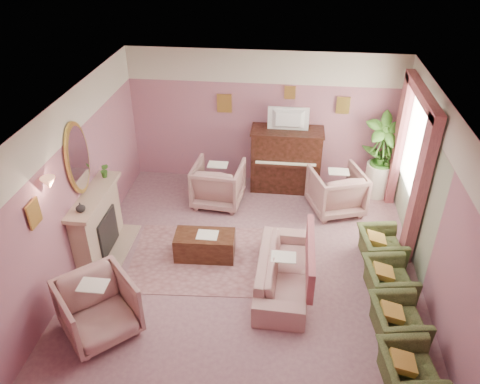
# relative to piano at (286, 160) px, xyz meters

# --- Properties ---
(floor) EXTENTS (5.50, 6.00, 0.01)m
(floor) POSITION_rel_piano_xyz_m (-0.50, -2.68, -0.65)
(floor) COLOR gray
(floor) RESTS_ON ground
(ceiling) EXTENTS (5.50, 6.00, 0.01)m
(ceiling) POSITION_rel_piano_xyz_m (-0.50, -2.68, 2.15)
(ceiling) COLOR silver
(ceiling) RESTS_ON wall_back
(wall_back) EXTENTS (5.50, 0.02, 2.80)m
(wall_back) POSITION_rel_piano_xyz_m (-0.50, 0.32, 0.75)
(wall_back) COLOR gray
(wall_back) RESTS_ON floor
(wall_front) EXTENTS (5.50, 0.02, 2.80)m
(wall_front) POSITION_rel_piano_xyz_m (-0.50, -5.68, 0.75)
(wall_front) COLOR gray
(wall_front) RESTS_ON floor
(wall_left) EXTENTS (0.02, 6.00, 2.80)m
(wall_left) POSITION_rel_piano_xyz_m (-3.25, -2.68, 0.75)
(wall_left) COLOR gray
(wall_left) RESTS_ON floor
(wall_right) EXTENTS (0.02, 6.00, 2.80)m
(wall_right) POSITION_rel_piano_xyz_m (2.25, -2.68, 0.75)
(wall_right) COLOR gray
(wall_right) RESTS_ON floor
(picture_rail_band) EXTENTS (5.50, 0.01, 0.65)m
(picture_rail_band) POSITION_rel_piano_xyz_m (-0.50, 0.31, 1.82)
(picture_rail_band) COLOR beige
(picture_rail_band) RESTS_ON wall_back
(stripe_panel) EXTENTS (0.01, 3.00, 2.15)m
(stripe_panel) POSITION_rel_piano_xyz_m (2.23, -1.38, 0.42)
(stripe_panel) COLOR #9AAA8B
(stripe_panel) RESTS_ON wall_right
(fireplace_surround) EXTENTS (0.30, 1.40, 1.10)m
(fireplace_surround) POSITION_rel_piano_xyz_m (-3.09, -2.48, -0.10)
(fireplace_surround) COLOR tan
(fireplace_surround) RESTS_ON floor
(fireplace_inset) EXTENTS (0.18, 0.72, 0.68)m
(fireplace_inset) POSITION_rel_piano_xyz_m (-2.99, -2.48, -0.25)
(fireplace_inset) COLOR black
(fireplace_inset) RESTS_ON floor
(fire_ember) EXTENTS (0.06, 0.54, 0.10)m
(fire_ember) POSITION_rel_piano_xyz_m (-2.95, -2.48, -0.43)
(fire_ember) COLOR #FF550F
(fire_ember) RESTS_ON floor
(mantel_shelf) EXTENTS (0.40, 1.55, 0.07)m
(mantel_shelf) POSITION_rel_piano_xyz_m (-3.06, -2.48, 0.47)
(mantel_shelf) COLOR tan
(mantel_shelf) RESTS_ON fireplace_surround
(hearth) EXTENTS (0.55, 1.50, 0.02)m
(hearth) POSITION_rel_piano_xyz_m (-2.89, -2.48, -0.64)
(hearth) COLOR tan
(hearth) RESTS_ON floor
(mirror_frame) EXTENTS (0.04, 0.72, 1.20)m
(mirror_frame) POSITION_rel_piano_xyz_m (-3.20, -2.48, 1.15)
(mirror_frame) COLOR gold
(mirror_frame) RESTS_ON wall_left
(mirror_glass) EXTENTS (0.01, 0.60, 1.06)m
(mirror_glass) POSITION_rel_piano_xyz_m (-3.17, -2.48, 1.15)
(mirror_glass) COLOR white
(mirror_glass) RESTS_ON wall_left
(sconce_shade) EXTENTS (0.20, 0.20, 0.16)m
(sconce_shade) POSITION_rel_piano_xyz_m (-3.12, -3.53, 1.33)
(sconce_shade) COLOR #EF976A
(sconce_shade) RESTS_ON wall_left
(piano) EXTENTS (1.40, 0.60, 1.30)m
(piano) POSITION_rel_piano_xyz_m (0.00, 0.00, 0.00)
(piano) COLOR black
(piano) RESTS_ON floor
(piano_keyshelf) EXTENTS (1.30, 0.12, 0.06)m
(piano_keyshelf) POSITION_rel_piano_xyz_m (-0.00, -0.35, 0.07)
(piano_keyshelf) COLOR black
(piano_keyshelf) RESTS_ON piano
(piano_keys) EXTENTS (1.20, 0.08, 0.02)m
(piano_keys) POSITION_rel_piano_xyz_m (0.00, -0.35, 0.11)
(piano_keys) COLOR white
(piano_keys) RESTS_ON piano
(piano_top) EXTENTS (1.45, 0.65, 0.04)m
(piano_top) POSITION_rel_piano_xyz_m (0.00, 0.00, 0.66)
(piano_top) COLOR black
(piano_top) RESTS_ON piano
(television) EXTENTS (0.80, 0.12, 0.48)m
(television) POSITION_rel_piano_xyz_m (0.00, -0.05, 0.95)
(television) COLOR black
(television) RESTS_ON piano
(print_back_left) EXTENTS (0.30, 0.03, 0.38)m
(print_back_left) POSITION_rel_piano_xyz_m (-1.30, 0.28, 1.07)
(print_back_left) COLOR gold
(print_back_left) RESTS_ON wall_back
(print_back_right) EXTENTS (0.26, 0.03, 0.34)m
(print_back_right) POSITION_rel_piano_xyz_m (1.05, 0.28, 1.13)
(print_back_right) COLOR gold
(print_back_right) RESTS_ON wall_back
(print_back_mid) EXTENTS (0.22, 0.03, 0.26)m
(print_back_mid) POSITION_rel_piano_xyz_m (0.00, 0.28, 1.35)
(print_back_mid) COLOR gold
(print_back_mid) RESTS_ON wall_back
(print_left_wall) EXTENTS (0.03, 0.28, 0.36)m
(print_left_wall) POSITION_rel_piano_xyz_m (-3.21, -3.88, 1.07)
(print_left_wall) COLOR gold
(print_left_wall) RESTS_ON wall_left
(window_blind) EXTENTS (0.03, 1.40, 1.80)m
(window_blind) POSITION_rel_piano_xyz_m (2.20, -1.13, 1.05)
(window_blind) COLOR beige
(window_blind) RESTS_ON wall_right
(curtain_left) EXTENTS (0.16, 0.34, 2.60)m
(curtain_left) POSITION_rel_piano_xyz_m (2.12, -2.05, 0.65)
(curtain_left) COLOR #9A4B52
(curtain_left) RESTS_ON floor
(curtain_right) EXTENTS (0.16, 0.34, 2.60)m
(curtain_right) POSITION_rel_piano_xyz_m (2.12, -0.21, 0.65)
(curtain_right) COLOR #9A4B52
(curtain_right) RESTS_ON floor
(pelmet) EXTENTS (0.16, 2.20, 0.16)m
(pelmet) POSITION_rel_piano_xyz_m (2.12, -1.13, 1.91)
(pelmet) COLOR #9A4B52
(pelmet) RESTS_ON wall_right
(mantel_plant) EXTENTS (0.16, 0.16, 0.28)m
(mantel_plant) POSITION_rel_piano_xyz_m (-3.05, -1.93, 0.64)
(mantel_plant) COLOR #3A7724
(mantel_plant) RESTS_ON mantel_shelf
(mantel_vase) EXTENTS (0.16, 0.16, 0.16)m
(mantel_vase) POSITION_rel_piano_xyz_m (-3.05, -2.98, 0.58)
(mantel_vase) COLOR beige
(mantel_vase) RESTS_ON mantel_shelf
(area_rug) EXTENTS (2.61, 1.96, 0.01)m
(area_rug) POSITION_rel_piano_xyz_m (-1.25, -2.50, -0.64)
(area_rug) COLOR #946265
(area_rug) RESTS_ON floor
(coffee_table) EXTENTS (1.02, 0.55, 0.45)m
(coffee_table) POSITION_rel_piano_xyz_m (-1.27, -2.43, -0.43)
(coffee_table) COLOR #3F2213
(coffee_table) RESTS_ON floor
(table_paper) EXTENTS (0.35, 0.28, 0.01)m
(table_paper) POSITION_rel_piano_xyz_m (-1.22, -2.43, -0.20)
(table_paper) COLOR white
(table_paper) RESTS_ON coffee_table
(sofa) EXTENTS (0.65, 1.96, 0.79)m
(sofa) POSITION_rel_piano_xyz_m (0.06, -2.99, -0.25)
(sofa) COLOR tan
(sofa) RESTS_ON floor
(sofa_throw) EXTENTS (0.10, 1.48, 0.54)m
(sofa_throw) POSITION_rel_piano_xyz_m (0.46, -2.99, -0.05)
(sofa_throw) COLOR #9A4B52
(sofa_throw) RESTS_ON sofa
(floral_armchair_left) EXTENTS (0.93, 0.93, 0.97)m
(floral_armchair_left) POSITION_rel_piano_xyz_m (-1.30, -0.73, -0.17)
(floral_armchair_left) COLOR tan
(floral_armchair_left) RESTS_ON floor
(floral_armchair_right) EXTENTS (0.93, 0.93, 0.97)m
(floral_armchair_right) POSITION_rel_piano_xyz_m (1.00, -0.74, -0.17)
(floral_armchair_right) COLOR tan
(floral_armchair_right) RESTS_ON floor
(floral_armchair_front) EXTENTS (0.93, 0.93, 0.97)m
(floral_armchair_front) POSITION_rel_piano_xyz_m (-2.43, -4.22, -0.17)
(floral_armchair_front) COLOR tan
(floral_armchair_front) RESTS_ON floor
(olive_chair_a) EXTENTS (0.56, 0.80, 0.69)m
(olive_chair_a) POSITION_rel_piano_xyz_m (1.67, -4.64, -0.30)
(olive_chair_a) COLOR #45522A
(olive_chair_a) RESTS_ON floor
(olive_chair_b) EXTENTS (0.56, 0.80, 0.69)m
(olive_chair_b) POSITION_rel_piano_xyz_m (1.67, -3.82, -0.30)
(olive_chair_b) COLOR #45522A
(olive_chair_b) RESTS_ON floor
(olive_chair_c) EXTENTS (0.56, 0.80, 0.69)m
(olive_chair_c) POSITION_rel_piano_xyz_m (1.67, -3.00, -0.30)
(olive_chair_c) COLOR #45522A
(olive_chair_c) RESTS_ON floor
(olive_chair_d) EXTENTS (0.56, 0.80, 0.69)m
(olive_chair_d) POSITION_rel_piano_xyz_m (1.67, -2.18, -0.30)
(olive_chair_d) COLOR #45522A
(olive_chair_d) RESTS_ON floor
(side_table) EXTENTS (0.52, 0.52, 0.70)m
(side_table) POSITION_rel_piano_xyz_m (1.89, -0.04, -0.30)
(side_table) COLOR white
(side_table) RESTS_ON floor
(side_plant_big) EXTENTS (0.30, 0.30, 0.34)m
(side_plant_big) POSITION_rel_piano_xyz_m (1.89, -0.04, 0.22)
(side_plant_big) COLOR #3A7724
(side_plant_big) RESTS_ON side_table
(side_plant_small) EXTENTS (0.16, 0.16, 0.28)m
(side_plant_small) POSITION_rel_piano_xyz_m (2.01, -0.14, 0.19)
(side_plant_small) COLOR #3A7724
(side_plant_small) RESTS_ON side_table
(palm_pot) EXTENTS (0.34, 0.34, 0.34)m
(palm_pot) POSITION_rel_piano_xyz_m (1.86, -0.08, -0.48)
(palm_pot) COLOR brown
(palm_pot) RESTS_ON floor
(palm_plant) EXTENTS (0.76, 0.76, 1.44)m
(palm_plant) POSITION_rel_piano_xyz_m (1.86, -0.08, 0.41)
(palm_plant) COLOR #3A7724
(palm_plant) RESTS_ON palm_pot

